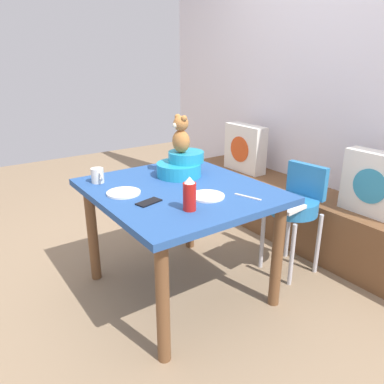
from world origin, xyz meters
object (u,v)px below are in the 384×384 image
Objects in this scene: dining_table at (179,204)px; pillow_floral_left at (245,148)px; highchair at (295,204)px; cell_phone at (149,202)px; infant_seat_teal at (181,165)px; teddy_bear at (181,135)px; ketchup_bottle at (190,194)px; coffee_mug at (98,176)px; pillow_floral_right at (375,184)px; dinner_plate_far at (207,196)px; dinner_plate_near at (124,193)px.

pillow_floral_left is at bearing 120.53° from dining_table.
highchair reaches higher than cell_phone.
teddy_bear is at bearing -90.00° from infant_seat_teal.
ketchup_bottle reaches higher than highchair.
infant_seat_teal is 2.75× the size of coffee_mug.
teddy_bear is (-0.20, 0.15, 0.38)m from dining_table.
teddy_bear reaches higher than ketchup_bottle.
teddy_bear is (-0.78, -1.08, 0.34)m from pillow_floral_right.
dinner_plate_far is at bearing -51.08° from pillow_floral_left.
pillow_floral_right is at bearing 59.26° from cell_phone.
highchair is 3.16× the size of teddy_bear.
cell_phone is (0.84, -1.50, 0.06)m from pillow_floral_left.
pillow_floral_right is 1.33m from infant_seat_teal.
dinner_plate_near is (0.28, 0.04, -0.04)m from coffee_mug.
dinner_plate_near is 0.22m from cell_phone.
dining_table is at bearing -169.16° from dinner_plate_far.
dining_table is 0.46m from teddy_bear.
pillow_floral_left is 2.20× the size of dinner_plate_far.
pillow_floral_right is 3.67× the size of coffee_mug.
coffee_mug is 0.83× the size of cell_phone.
dining_table is at bearing -59.47° from pillow_floral_left.
pillow_floral_left and infant_seat_teal have the same top height.
dinner_plate_far is at bearing -91.05° from highchair.
ketchup_bottle is at bearing -84.97° from highchair.
pillow_floral_right is at bearing 0.00° from pillow_floral_left.
cell_phone is (-0.21, -0.13, -0.08)m from ketchup_bottle.
ketchup_bottle reaches higher than cell_phone.
infant_seat_teal is 0.45m from dinner_plate_far.
infant_seat_teal is at bearing -125.78° from pillow_floral_right.
teddy_bear is 0.52m from dinner_plate_far.
dining_table is at bearing -37.21° from teddy_bear.
dinner_plate_near is at bearing -131.52° from dinner_plate_far.
dinner_plate_far is (0.33, 0.37, 0.00)m from dinner_plate_near.
teddy_bear reaches higher than dinner_plate_near.
dinner_plate_near reaches higher than dining_table.
pillow_floral_right is 0.56× the size of highchair.
dinner_plate_near is at bearing -157.41° from ketchup_bottle.
ketchup_bottle is (0.08, -0.96, 0.31)m from highchair.
teddy_bear is at bearing 165.97° from dinner_plate_far.
coffee_mug is 0.29m from dinner_plate_near.
highchair is 1.21m from dinner_plate_near.
teddy_bear reaches higher than dining_table.
teddy_bear is 1.74× the size of cell_phone.
coffee_mug is at bearing -108.77° from infant_seat_teal.
pillow_floral_left is 1.00× the size of pillow_floral_right.
dinner_plate_near is at bearing -113.34° from pillow_floral_right.
dining_table is 0.31m from infant_seat_teal.
highchair is 5.49× the size of cell_phone.
dining_table is 3.40× the size of infant_seat_teal.
highchair is 4.27× the size of ketchup_bottle.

